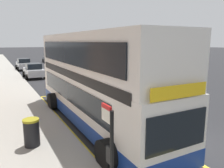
# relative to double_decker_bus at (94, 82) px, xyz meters

# --- Properties ---
(ground_plane) EXTENTS (260.00, 260.00, 0.00)m
(ground_plane) POSITION_rel_double_decker_bus_xyz_m (2.46, 27.83, -2.07)
(ground_plane) COLOR #28282B
(double_decker_bus) EXTENTS (3.18, 11.33, 4.40)m
(double_decker_bus) POSITION_rel_double_decker_bus_xyz_m (0.00, 0.00, 0.00)
(double_decker_bus) COLOR white
(double_decker_bus) RESTS_ON ground
(bus_bay_markings) EXTENTS (3.12, 13.94, 0.01)m
(bus_bay_markings) POSITION_rel_double_decker_bus_xyz_m (0.02, -0.29, -2.06)
(bus_bay_markings) COLOR yellow
(bus_bay_markings) RESTS_ON ground
(bus_stop_sign) EXTENTS (0.09, 0.51, 2.48)m
(bus_stop_sign) POSITION_rel_double_decker_bus_xyz_m (-2.11, -5.70, -0.44)
(bus_stop_sign) COLOR black
(bus_stop_sign) RESTS_ON pavement_near
(parked_car_teal_behind) EXTENTS (2.09, 4.20, 1.62)m
(parked_car_teal_behind) POSITION_rel_double_decker_bus_xyz_m (7.52, 20.44, -1.27)
(parked_car_teal_behind) COLOR #196066
(parked_car_teal_behind) RESTS_ON ground
(parked_car_silver_far) EXTENTS (2.09, 4.20, 1.62)m
(parked_car_silver_far) POSITION_rel_double_decker_bus_xyz_m (-0.43, 24.25, -1.27)
(parked_car_silver_far) COLOR #B2B5BA
(parked_car_silver_far) RESTS_ON ground
(parked_car_grey_distant) EXTENTS (2.09, 4.20, 1.62)m
(parked_car_grey_distant) POSITION_rel_double_decker_bus_xyz_m (5.38, 34.19, -1.27)
(parked_car_grey_distant) COLOR slate
(parked_car_grey_distant) RESTS_ON ground
(parked_car_silver_kerbside) EXTENTS (2.09, 4.20, 1.62)m
(parked_car_silver_kerbside) POSITION_rel_double_decker_bus_xyz_m (-0.37, 16.08, -1.27)
(parked_car_silver_kerbside) COLOR #B2B5BA
(parked_car_silver_kerbside) RESTS_ON ground
(litter_bin) EXTENTS (0.60, 0.60, 1.05)m
(litter_bin) POSITION_rel_double_decker_bus_xyz_m (-3.24, -1.52, -1.40)
(litter_bin) COLOR black
(litter_bin) RESTS_ON pavement_near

